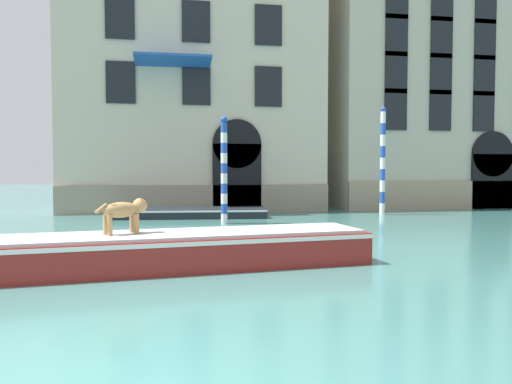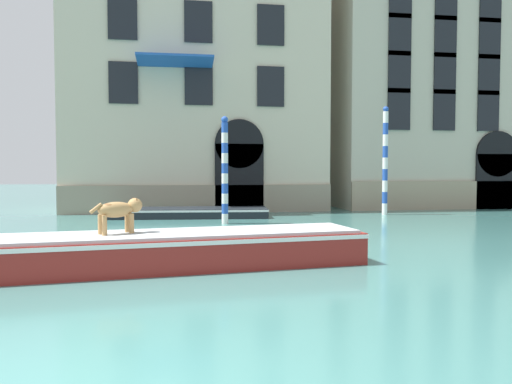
{
  "view_description": "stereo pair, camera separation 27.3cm",
  "coord_description": "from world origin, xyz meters",
  "px_view_note": "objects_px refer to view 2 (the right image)",
  "views": [
    {
      "loc": [
        0.85,
        -4.15,
        1.98
      ],
      "look_at": [
        3.64,
        11.75,
        1.2
      ],
      "focal_mm": 35.0,
      "sensor_mm": 36.0,
      "label": 1
    },
    {
      "loc": [
        1.12,
        -4.19,
        1.98
      ],
      "look_at": [
        3.64,
        11.75,
        1.2
      ],
      "focal_mm": 35.0,
      "sensor_mm": 36.0,
      "label": 2
    }
  ],
  "objects_px": {
    "dog_on_deck": "(120,210)",
    "boat_moored_near_palazzo": "(190,212)",
    "mooring_pole_0": "(385,160)",
    "mooring_pole_2": "(225,170)",
    "boat_foreground": "(150,250)"
  },
  "relations": [
    {
      "from": "dog_on_deck",
      "to": "mooring_pole_2",
      "type": "distance_m",
      "value": 8.19
    },
    {
      "from": "boat_moored_near_palazzo",
      "to": "mooring_pole_0",
      "type": "distance_m",
      "value": 8.46
    },
    {
      "from": "mooring_pole_2",
      "to": "dog_on_deck",
      "type": "bearing_deg",
      "value": -109.88
    },
    {
      "from": "boat_foreground",
      "to": "dog_on_deck",
      "type": "bearing_deg",
      "value": 169.25
    },
    {
      "from": "boat_moored_near_palazzo",
      "to": "mooring_pole_2",
      "type": "height_order",
      "value": "mooring_pole_2"
    },
    {
      "from": "dog_on_deck",
      "to": "mooring_pole_0",
      "type": "height_order",
      "value": "mooring_pole_0"
    },
    {
      "from": "boat_foreground",
      "to": "dog_on_deck",
      "type": "relative_size",
      "value": 9.18
    },
    {
      "from": "dog_on_deck",
      "to": "mooring_pole_2",
      "type": "relative_size",
      "value": 0.25
    },
    {
      "from": "boat_moored_near_palazzo",
      "to": "dog_on_deck",
      "type": "bearing_deg",
      "value": -94.21
    },
    {
      "from": "boat_foreground",
      "to": "boat_moored_near_palazzo",
      "type": "relative_size",
      "value": 1.38
    },
    {
      "from": "dog_on_deck",
      "to": "boat_moored_near_palazzo",
      "type": "xyz_separation_m",
      "value": [
        1.58,
        10.17,
        -0.96
      ]
    },
    {
      "from": "dog_on_deck",
      "to": "mooring_pole_0",
      "type": "relative_size",
      "value": 0.21
    },
    {
      "from": "mooring_pole_0",
      "to": "mooring_pole_2",
      "type": "xyz_separation_m",
      "value": [
        -7.01,
        -2.33,
        -0.38
      ]
    },
    {
      "from": "dog_on_deck",
      "to": "boat_moored_near_palazzo",
      "type": "bearing_deg",
      "value": 52.43
    },
    {
      "from": "boat_foreground",
      "to": "dog_on_deck",
      "type": "xyz_separation_m",
      "value": [
        -0.57,
        0.04,
        0.79
      ]
    }
  ]
}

